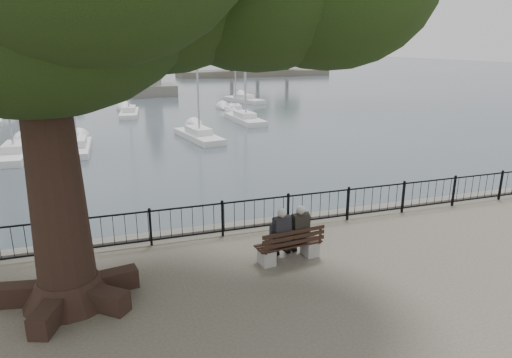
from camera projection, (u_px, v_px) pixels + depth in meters
name	position (u px, v px, depth m)	size (l,w,h in m)	color
harbor	(251.00, 240.00, 13.93)	(260.00, 260.00, 1.20)	#58554D
railing	(256.00, 213.00, 13.17)	(22.06, 0.06, 1.00)	black
bench	(290.00, 249.00, 11.49)	(1.76, 0.69, 0.91)	gray
person_left	(279.00, 236.00, 11.38)	(0.44, 0.74, 1.44)	black
person_right	(297.00, 233.00, 11.58)	(0.44, 0.74, 1.44)	black
lion_monument	(152.00, 78.00, 56.79)	(5.57, 5.57, 8.32)	#58554D
sailboat_a	(15.00, 152.00, 26.10)	(1.62, 5.41, 10.27)	silver
sailboat_b	(78.00, 146.00, 27.51)	(1.51, 5.07, 11.12)	silver
sailboat_c	(199.00, 134.00, 30.92)	(2.58, 5.82, 11.81)	silver
sailboat_d	(245.00, 118.00, 37.76)	(2.05, 6.00, 11.26)	silver
sailboat_f	(129.00, 112.00, 41.16)	(2.08, 5.60, 11.66)	silver
sailboat_g	(244.00, 99.00, 50.65)	(3.55, 6.07, 10.92)	silver
sailboat_h	(65.00, 107.00, 43.70)	(3.45, 6.31, 15.06)	silver
sailboat_i	(235.00, 110.00, 42.44)	(2.01, 5.03, 9.14)	silver
far_shore	(256.00, 55.00, 90.17)	(30.00, 8.60, 9.18)	#4C483D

